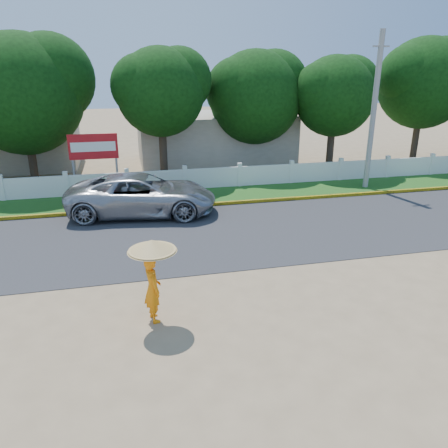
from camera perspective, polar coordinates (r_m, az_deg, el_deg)
name	(u,v)px	position (r m, az deg, el deg)	size (l,w,h in m)	color
ground	(239,287)	(13.27, 1.97, -8.18)	(120.00, 120.00, 0.00)	#9E8460
road	(210,234)	(17.26, -1.87, -1.25)	(60.00, 7.00, 0.02)	#38383A
grass_verge	(189,197)	(22.16, -4.53, 3.57)	(60.00, 3.50, 0.03)	#2D601E
curb	(195,205)	(20.53, -3.81, 2.44)	(40.00, 0.18, 0.16)	yellow
fence	(185,180)	(23.40, -5.11, 5.80)	(40.00, 0.10, 1.10)	silver
building_near	(214,138)	(30.27, -1.32, 11.15)	(10.00, 6.00, 3.20)	#B7AD99
building_far	(12,146)	(31.44, -25.93, 9.14)	(8.00, 5.00, 2.80)	#B7AD99
utility_pole	(374,113)	(24.47, 18.95, 13.60)	(0.28, 0.28, 7.95)	gray
vehicle	(142,195)	(19.63, -10.63, 3.79)	(2.98, 6.46, 1.80)	#9FA1A7
monk_with_parasol	(152,269)	(11.15, -9.35, -5.81)	(1.23, 1.23, 2.25)	orange
billboard	(94,150)	(23.99, -16.67, 9.29)	(2.50, 0.13, 2.95)	gray
tree_row	(257,93)	(26.91, 4.35, 16.70)	(39.57, 7.56, 8.16)	#473828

